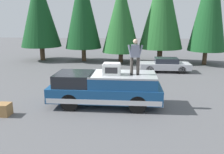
# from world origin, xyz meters

# --- Properties ---
(ground_plane) EXTENTS (90.00, 90.00, 0.00)m
(ground_plane) POSITION_xyz_m (0.00, 0.00, 0.00)
(ground_plane) COLOR #565659
(pickup_truck) EXTENTS (2.01, 5.54, 1.65)m
(pickup_truck) POSITION_xyz_m (-0.50, -0.38, 0.87)
(pickup_truck) COLOR navy
(pickup_truck) RESTS_ON ground
(compressor_unit) EXTENTS (0.65, 0.84, 0.56)m
(compressor_unit) POSITION_xyz_m (-0.68, -0.71, 1.93)
(compressor_unit) COLOR silver
(compressor_unit) RESTS_ON pickup_truck
(person_on_truck_bed) EXTENTS (0.29, 0.72, 1.69)m
(person_on_truck_bed) POSITION_xyz_m (-0.61, -1.81, 2.55)
(person_on_truck_bed) COLOR #423D38
(person_on_truck_bed) RESTS_ON pickup_truck
(parked_car_silver) EXTENTS (1.64, 4.10, 1.16)m
(parked_car_silver) POSITION_xyz_m (7.66, -4.49, 0.58)
(parked_car_silver) COLOR silver
(parked_car_silver) RESTS_ON ground
(wooden_crate) EXTENTS (0.56, 0.56, 0.56)m
(wooden_crate) POSITION_xyz_m (-2.15, 4.04, 0.28)
(wooden_crate) COLOR olive
(wooden_crate) RESTS_ON ground
(conifer_far_left) EXTENTS (3.45, 3.45, 10.56)m
(conifer_far_left) POSITION_xyz_m (11.28, -8.81, 5.94)
(conifer_far_left) COLOR #4C3826
(conifer_far_left) RESTS_ON ground
(conifer_left) EXTENTS (4.37, 4.37, 9.87)m
(conifer_left) POSITION_xyz_m (12.23, -4.59, 5.64)
(conifer_left) COLOR #4C3826
(conifer_left) RESTS_ON ground
(conifer_center_left) EXTENTS (3.79, 3.79, 8.19)m
(conifer_center_left) POSITION_xyz_m (11.78, -0.60, 4.62)
(conifer_center_left) COLOR #4C3826
(conifer_center_left) RESTS_ON ground
(conifer_center_right) EXTENTS (3.73, 3.73, 9.50)m
(conifer_center_right) POSITION_xyz_m (12.24, 3.33, 5.43)
(conifer_center_right) COLOR #4C3826
(conifer_center_right) RESTS_ON ground
(conifer_right) EXTENTS (4.18, 4.18, 9.08)m
(conifer_right) POSITION_xyz_m (12.45, 7.92, 5.27)
(conifer_right) COLOR #4C3826
(conifer_right) RESTS_ON ground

